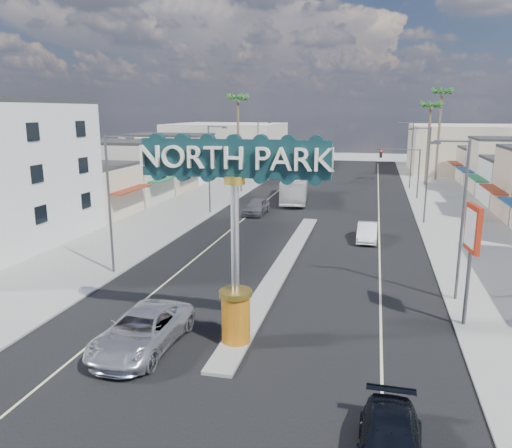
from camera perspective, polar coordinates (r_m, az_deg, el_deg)
The scene contains 26 objects.
ground at distance 49.79m, azimuth 6.38°, elevation 0.63°, with size 160.00×160.00×0.00m, color gray.
road at distance 49.79m, azimuth 6.38°, elevation 0.64°, with size 20.00×120.00×0.01m, color black.
median_island at distance 34.46m, azimuth 3.08°, elevation -4.73°, with size 1.30×30.00×0.16m, color gray.
sidewalk_left at distance 53.25m, azimuth -8.74°, elevation 1.43°, with size 8.00×120.00×0.12m, color gray.
sidewalk_right at distance 50.13m, azimuth 22.47°, elevation -0.13°, with size 8.00×120.00×0.12m, color gray.
storefront_row_left at distance 68.58m, azimuth -12.56°, elevation 6.30°, with size 12.00×42.00×6.00m, color beige.
backdrop_far_left at distance 97.59m, azimuth -3.28°, elevation 9.05°, with size 20.00×20.00×8.00m, color #B7B29E.
backdrop_far_right at distance 94.96m, azimuth 23.37°, elevation 7.92°, with size 20.00×20.00×8.00m, color beige.
gateway_sign at distance 21.60m, azimuth -2.44°, elevation 0.66°, with size 8.20×1.50×9.15m.
traffic_signal_left at distance 64.40m, azimuth -0.16°, elevation 7.34°, with size 5.09×0.45×6.00m.
traffic_signal_right at distance 62.73m, azimuth 16.50°, elevation 6.67°, with size 5.09×0.45×6.00m.
streetlight_l_near at distance 33.08m, azimuth -16.22°, elevation 2.92°, with size 2.03×0.22×9.00m.
streetlight_l_mid at distance 51.26m, azimuth -5.21°, elevation 6.75°, with size 2.03×0.22×9.00m.
streetlight_l_far at distance 72.38m, azimuth 0.36°, elevation 8.58°, with size 2.03×0.22×9.00m.
streetlight_r_near at distance 29.23m, azimuth 22.28°, elevation 1.21°, with size 2.03×0.22×9.00m.
streetlight_r_mid at distance 48.86m, azimuth 18.82°, elevation 5.82°, with size 2.03×0.22×9.00m.
streetlight_r_far at distance 70.70m, azimuth 17.24°, elevation 7.91°, with size 2.03×0.22×9.00m.
palm_left_far at distance 70.87m, azimuth -2.09°, elevation 13.68°, with size 2.60×2.60×13.10m.
palm_right_mid at distance 74.69m, azimuth 19.34°, elevation 12.26°, with size 2.60×2.60×12.10m.
palm_right_far at distance 80.89m, azimuth 20.46°, elevation 13.44°, with size 2.60×2.60×14.10m.
suv_left at distance 23.33m, azimuth -12.92°, elevation -11.82°, with size 2.89×6.27×1.74m, color silver.
suv_right at distance 16.75m, azimuth 15.11°, elevation -23.41°, with size 1.96×4.81×1.40m, color black.
car_parked_left at distance 51.25m, azimuth 0.09°, elevation 2.00°, with size 1.94×4.81×1.64m, color slate.
car_parked_right at distance 41.88m, azimuth 12.60°, elevation -0.90°, with size 1.57×4.51×1.49m, color white.
city_bus at distance 59.29m, azimuth 4.44°, elevation 4.26°, with size 2.77×11.83×3.30m, color silver.
bank_pylon_sign at distance 25.95m, azimuth 23.47°, elevation -1.19°, with size 0.46×1.89×6.01m.
Camera 1 is at (5.75, -18.33, 10.50)m, focal length 35.00 mm.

